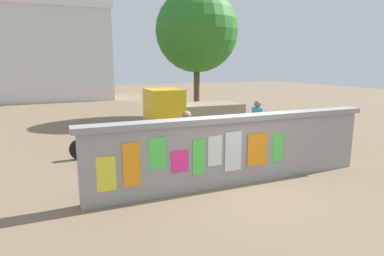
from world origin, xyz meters
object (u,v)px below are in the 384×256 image
bicycle_near (169,147)px  auto_rickshaw_truck (189,113)px  person_bystander (257,120)px  tree_roadside (197,31)px  motorcycle (101,142)px  person_walking (187,136)px

bicycle_near → auto_rickshaw_truck: bearing=56.0°
person_bystander → tree_roadside: (1.10, 7.16, 3.39)m
motorcycle → tree_roadside: size_ratio=0.29×
auto_rickshaw_truck → motorcycle: auto_rickshaw_truck is taller
bicycle_near → person_bystander: (2.88, -0.20, 0.62)m
bicycle_near → tree_roadside: bearing=60.2°
person_bystander → tree_roadside: size_ratio=0.25×
motorcycle → person_bystander: bearing=-15.1°
bicycle_near → tree_roadside: tree_roadside is taller
motorcycle → bicycle_near: size_ratio=1.13×
bicycle_near → person_walking: size_ratio=1.04×
auto_rickshaw_truck → person_walking: bearing=-113.5°
person_walking → person_bystander: bearing=22.9°
tree_roadside → motorcycle: bearing=-134.3°
tree_roadside → person_walking: bearing=-115.5°
auto_rickshaw_truck → person_bystander: (1.17, -2.74, 0.09)m
person_bystander → tree_roadside: bearing=81.2°
motorcycle → tree_roadside: (5.75, 5.91, 3.92)m
auto_rickshaw_truck → person_walking: (-1.73, -3.97, 0.09)m
motorcycle → person_bystander: person_bystander is taller
motorcycle → tree_roadside: bearing=45.7°
motorcycle → person_bystander: size_ratio=1.17×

